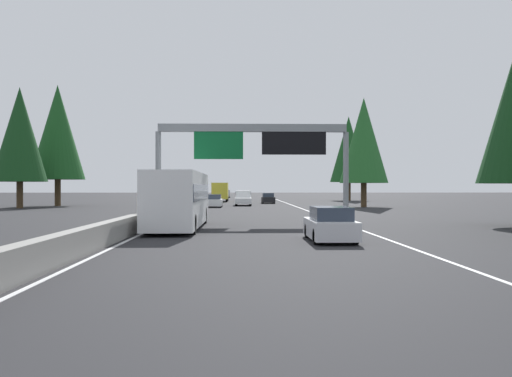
# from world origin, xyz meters

# --- Properties ---
(ground_plane) EXTENTS (320.00, 320.00, 0.00)m
(ground_plane) POSITION_xyz_m (60.00, 0.00, 0.00)
(ground_plane) COLOR #262628
(median_barrier) EXTENTS (180.00, 0.56, 0.90)m
(median_barrier) POSITION_xyz_m (80.00, 0.30, 0.45)
(median_barrier) COLOR gray
(median_barrier) RESTS_ON ground
(shoulder_stripe_right) EXTENTS (160.00, 0.16, 0.01)m
(shoulder_stripe_right) POSITION_xyz_m (70.00, -11.52, 0.01)
(shoulder_stripe_right) COLOR silver
(shoulder_stripe_right) RESTS_ON ground
(shoulder_stripe_median) EXTENTS (160.00, 0.16, 0.01)m
(shoulder_stripe_median) POSITION_xyz_m (70.00, -0.25, 0.01)
(shoulder_stripe_median) COLOR silver
(shoulder_stripe_median) RESTS_ON ground
(sign_gantry_overhead) EXTENTS (0.50, 12.68, 6.43)m
(sign_gantry_overhead) POSITION_xyz_m (32.80, -6.04, 5.11)
(sign_gantry_overhead) COLOR gray
(sign_gantry_overhead) RESTS_ON ground
(sedan_distant_a) EXTENTS (4.40, 1.80, 1.47)m
(sedan_distant_a) POSITION_xyz_m (20.22, -8.92, 0.68)
(sedan_distant_a) COLOR silver
(sedan_distant_a) RESTS_ON ground
(bus_near_right) EXTENTS (11.50, 2.55, 3.10)m
(bus_near_right) POSITION_xyz_m (27.59, -1.67, 1.72)
(bus_near_right) COLOR white
(bus_near_right) RESTS_ON ground
(pickup_mid_left) EXTENTS (5.60, 2.00, 1.86)m
(pickup_mid_left) POSITION_xyz_m (65.24, -5.34, 0.91)
(pickup_mid_left) COLOR white
(pickup_mid_left) RESTS_ON ground
(sedan_far_center) EXTENTS (4.40, 1.80, 1.47)m
(sedan_far_center) POSITION_xyz_m (111.29, -5.61, 0.68)
(sedan_far_center) COLOR slate
(sedan_far_center) RESTS_ON ground
(box_truck_far_right) EXTENTS (8.50, 2.40, 2.95)m
(box_truck_far_right) POSITION_xyz_m (83.27, -1.78, 1.61)
(box_truck_far_right) COLOR gold
(box_truck_far_right) RESTS_ON ground
(minivan_distant_b) EXTENTS (5.00, 1.95, 1.69)m
(minivan_distant_b) POSITION_xyz_m (113.45, -1.67, 0.95)
(minivan_distant_b) COLOR silver
(minivan_distant_b) RESTS_ON ground
(sedan_mid_center) EXTENTS (4.40, 1.80, 1.47)m
(sedan_mid_center) POSITION_xyz_m (59.50, -2.01, 0.68)
(sedan_mid_center) COLOR white
(sedan_mid_center) RESTS_ON ground
(sedan_near_center) EXTENTS (4.40, 1.80, 1.47)m
(sedan_near_center) POSITION_xyz_m (73.49, -8.86, 0.68)
(sedan_near_center) COLOR black
(sedan_near_center) RESTS_ON ground
(conifer_right_mid) EXTENTS (5.54, 5.54, 12.60)m
(conifer_right_mid) POSITION_xyz_m (59.44, -19.21, 7.66)
(conifer_right_mid) COLOR #4C3823
(conifer_right_mid) RESTS_ON ground
(conifer_right_far) EXTENTS (6.32, 6.32, 14.36)m
(conifer_right_far) POSITION_xyz_m (89.47, -23.39, 8.73)
(conifer_right_far) COLOR #4C3823
(conifer_right_far) RESTS_ON ground
(conifer_left_near) EXTENTS (5.77, 5.77, 13.12)m
(conifer_left_near) POSITION_xyz_m (56.66, 18.86, 7.98)
(conifer_left_near) COLOR #4C3823
(conifer_left_near) RESTS_ON ground
(conifer_left_mid) EXTENTS (6.46, 6.46, 14.69)m
(conifer_left_mid) POSITION_xyz_m (63.68, 17.14, 8.94)
(conifer_left_mid) COLOR #4C3823
(conifer_left_mid) RESTS_ON ground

